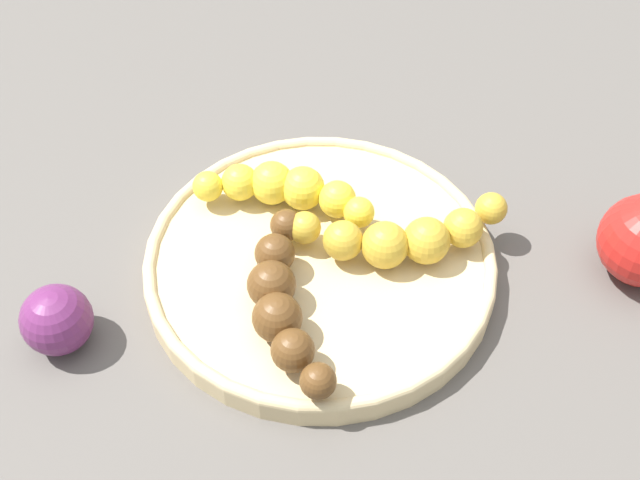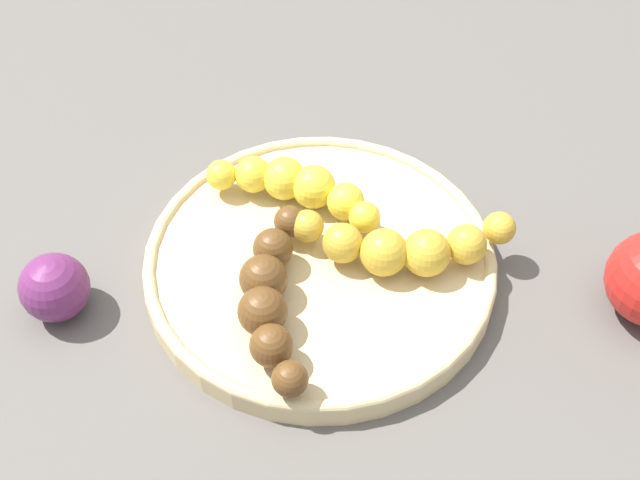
# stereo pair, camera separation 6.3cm
# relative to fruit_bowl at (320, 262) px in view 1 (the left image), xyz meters

# --- Properties ---
(ground_plane) EXTENTS (2.40, 2.40, 0.00)m
(ground_plane) POSITION_rel_fruit_bowl_xyz_m (0.00, 0.00, -0.01)
(ground_plane) COLOR #56514C
(fruit_bowl) EXTENTS (0.27, 0.27, 0.02)m
(fruit_bowl) POSITION_rel_fruit_bowl_xyz_m (0.00, 0.00, 0.00)
(fruit_bowl) COLOR #D1B784
(fruit_bowl) RESTS_ON ground_plane
(banana_spotted) EXTENTS (0.16, 0.09, 0.04)m
(banana_spotted) POSITION_rel_fruit_bowl_xyz_m (-0.06, -0.02, 0.03)
(banana_spotted) COLOR gold
(banana_spotted) RESTS_ON fruit_bowl
(banana_yellow) EXTENTS (0.15, 0.05, 0.04)m
(banana_yellow) POSITION_rel_fruit_bowl_xyz_m (0.04, -0.04, 0.02)
(banana_yellow) COLOR yellow
(banana_yellow) RESTS_ON fruit_bowl
(banana_overripe) EXTENTS (0.09, 0.15, 0.04)m
(banana_overripe) POSITION_rel_fruit_bowl_xyz_m (0.01, 0.06, 0.03)
(banana_overripe) COLOR #593819
(banana_overripe) RESTS_ON fruit_bowl
(plum_purple) EXTENTS (0.05, 0.05, 0.05)m
(plum_purple) POSITION_rel_fruit_bowl_xyz_m (0.16, 0.12, 0.01)
(plum_purple) COLOR #662659
(plum_purple) RESTS_ON ground_plane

